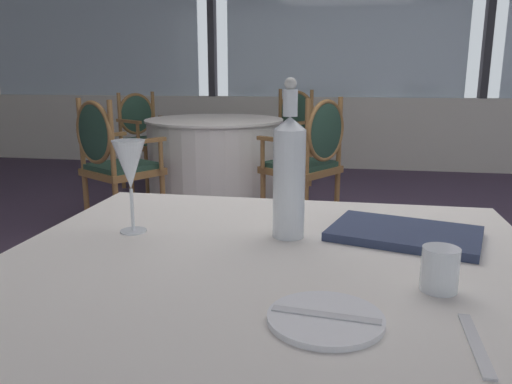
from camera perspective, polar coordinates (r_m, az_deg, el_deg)
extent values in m
plane|color=#47384C|center=(2.69, 7.80, -11.54)|extent=(13.07, 13.07, 0.00)
cube|color=silver|center=(6.19, 9.52, 6.65)|extent=(10.05, 0.12, 0.85)
cube|color=silver|center=(7.00, -18.21, 18.06)|extent=(2.77, 0.02, 1.86)
cube|color=silver|center=(6.21, 10.02, 19.18)|extent=(2.77, 0.02, 1.86)
cube|color=#333338|center=(6.41, -5.05, 19.14)|extent=(0.08, 0.14, 1.86)
cube|color=#333338|center=(6.37, 25.09, 18.04)|extent=(0.08, 0.14, 1.86)
cube|color=white|center=(1.05, 1.35, -8.32)|extent=(1.15, 1.05, 0.02)
cylinder|color=white|center=(0.82, 7.89, -14.05)|extent=(0.18, 0.18, 0.01)
cube|color=silver|center=(0.81, 7.90, -13.72)|extent=(0.17, 0.04, 0.00)
cube|color=silver|center=(0.81, 23.67, -15.51)|extent=(0.02, 0.18, 0.00)
cylinder|color=white|center=(1.17, 3.77, 0.87)|extent=(0.07, 0.07, 0.25)
cone|color=white|center=(1.15, 3.88, 7.82)|extent=(0.07, 0.07, 0.03)
cylinder|color=white|center=(1.14, 3.91, 10.07)|extent=(0.03, 0.03, 0.06)
sphere|color=silver|center=(1.14, 3.95, 12.17)|extent=(0.03, 0.03, 0.03)
cylinder|color=white|center=(1.27, -13.74, -4.32)|extent=(0.06, 0.06, 0.00)
cylinder|color=white|center=(1.26, -13.88, -1.96)|extent=(0.01, 0.01, 0.10)
cone|color=white|center=(1.23, -14.16, 3.01)|extent=(0.08, 0.08, 0.12)
cylinder|color=white|center=(0.96, 20.15, -8.23)|extent=(0.07, 0.07, 0.08)
cube|color=#2D3856|center=(1.24, 16.51, -4.54)|extent=(0.38, 0.30, 0.02)
cylinder|color=white|center=(4.35, -4.74, 8.14)|extent=(1.18, 1.18, 0.02)
cylinder|color=white|center=(4.40, -4.65, 3.30)|extent=(1.15, 1.15, 0.72)
cube|color=olive|center=(5.10, -11.90, 5.32)|extent=(0.63, 0.63, 0.05)
cube|color=#284738|center=(5.09, -11.93, 5.79)|extent=(0.58, 0.58, 0.04)
cylinder|color=olive|center=(5.10, -8.64, 2.81)|extent=(0.04, 0.04, 0.41)
cylinder|color=olive|center=(4.86, -12.28, 2.14)|extent=(0.04, 0.04, 0.41)
cylinder|color=olive|center=(5.41, -11.34, 3.30)|extent=(0.04, 0.04, 0.41)
cylinder|color=olive|center=(5.19, -14.87, 2.69)|extent=(0.04, 0.04, 0.41)
cylinder|color=olive|center=(5.35, -11.58, 8.54)|extent=(0.04, 0.04, 0.48)
cylinder|color=olive|center=(5.12, -15.20, 8.15)|extent=(0.04, 0.04, 0.48)
ellipsoid|color=#284738|center=(5.24, -13.46, 8.62)|extent=(0.25, 0.36, 0.40)
torus|color=olive|center=(5.24, -13.46, 8.62)|extent=(0.25, 0.37, 0.41)
cube|color=olive|center=(5.21, -9.66, 8.29)|extent=(0.33, 0.22, 0.03)
cylinder|color=olive|center=(5.11, -8.63, 6.99)|extent=(0.03, 0.03, 0.22)
cube|color=olive|center=(4.91, -14.27, 7.78)|extent=(0.33, 0.22, 0.03)
cylinder|color=olive|center=(4.81, -13.25, 6.40)|extent=(0.03, 0.03, 0.22)
cube|color=olive|center=(3.82, -14.86, 2.25)|extent=(0.63, 0.63, 0.05)
cube|color=#284738|center=(3.82, -14.90, 2.89)|extent=(0.58, 0.58, 0.04)
cylinder|color=olive|center=(4.14, -13.90, -0.01)|extent=(0.04, 0.04, 0.39)
cylinder|color=olive|center=(3.82, -10.51, -0.94)|extent=(0.04, 0.04, 0.39)
cylinder|color=olive|center=(3.94, -18.70, -1.01)|extent=(0.04, 0.04, 0.39)
cylinder|color=olive|center=(3.60, -15.55, -2.08)|extent=(0.04, 0.04, 0.39)
cylinder|color=olive|center=(3.85, -19.25, 6.26)|extent=(0.04, 0.04, 0.51)
cylinder|color=olive|center=(3.51, -16.06, 5.86)|extent=(0.04, 0.04, 0.51)
ellipsoid|color=#284738|center=(3.67, -17.96, 6.44)|extent=(0.36, 0.25, 0.43)
torus|color=olive|center=(3.67, -17.96, 6.44)|extent=(0.39, 0.26, 0.44)
cube|color=olive|center=(4.01, -16.81, 6.17)|extent=(0.22, 0.33, 0.03)
cylinder|color=olive|center=(4.10, -15.02, 4.87)|extent=(0.03, 0.03, 0.22)
cube|color=olive|center=(3.59, -12.62, 5.65)|extent=(0.22, 0.33, 0.03)
cylinder|color=olive|center=(3.69, -10.75, 4.21)|extent=(0.03, 0.03, 0.22)
cube|color=olive|center=(3.78, 5.09, 2.57)|extent=(0.63, 0.63, 0.05)
cube|color=#284738|center=(3.77, 5.11, 3.21)|extent=(0.58, 0.58, 0.04)
cylinder|color=olive|center=(3.80, 0.79, -0.79)|extent=(0.04, 0.04, 0.40)
cylinder|color=olive|center=(4.10, 4.49, 0.23)|extent=(0.04, 0.04, 0.40)
cylinder|color=olive|center=(3.55, 5.65, -1.83)|extent=(0.04, 0.04, 0.40)
cylinder|color=olive|center=(3.87, 9.17, -0.67)|extent=(0.04, 0.04, 0.40)
cylinder|color=olive|center=(3.46, 5.84, 6.26)|extent=(0.04, 0.04, 0.51)
cylinder|color=olive|center=(3.79, 9.45, 6.76)|extent=(0.04, 0.04, 0.51)
ellipsoid|color=#284738|center=(3.61, 7.94, 6.90)|extent=(0.25, 0.36, 0.43)
torus|color=olive|center=(3.61, 7.94, 6.90)|extent=(0.26, 0.39, 0.44)
cube|color=olive|center=(3.56, 2.47, 5.94)|extent=(0.33, 0.22, 0.03)
cylinder|color=olive|center=(3.66, 0.75, 4.42)|extent=(0.03, 0.03, 0.22)
cube|color=olive|center=(3.95, 7.13, 6.59)|extent=(0.33, 0.22, 0.03)
cylinder|color=olive|center=(4.05, 5.45, 5.22)|extent=(0.03, 0.03, 0.22)
cube|color=olive|center=(5.07, 3.04, 5.28)|extent=(0.63, 0.63, 0.05)
cube|color=#284738|center=(5.06, 3.04, 5.76)|extent=(0.58, 0.58, 0.04)
cylinder|color=olive|center=(4.83, 3.35, 2.21)|extent=(0.04, 0.04, 0.39)
cylinder|color=olive|center=(5.08, -0.17, 2.79)|extent=(0.04, 0.04, 0.39)
cylinder|color=olive|center=(5.14, 6.15, 2.84)|extent=(0.04, 0.04, 0.39)
cylinder|color=olive|center=(5.38, 2.70, 3.37)|extent=(0.04, 0.04, 0.39)
cylinder|color=olive|center=(5.07, 6.29, 8.50)|extent=(0.04, 0.04, 0.53)
cylinder|color=olive|center=(5.32, 2.76, 8.78)|extent=(0.04, 0.04, 0.53)
ellipsoid|color=#284738|center=(5.20, 4.59, 8.94)|extent=(0.36, 0.25, 0.44)
torus|color=olive|center=(5.20, 4.59, 8.94)|extent=(0.40, 0.27, 0.45)
cube|color=olive|center=(4.87, 5.23, 7.82)|extent=(0.22, 0.33, 0.03)
cylinder|color=olive|center=(4.77, 4.18, 6.40)|extent=(0.03, 0.03, 0.22)
cube|color=olive|center=(5.19, 0.76, 8.20)|extent=(0.22, 0.33, 0.03)
cylinder|color=olive|center=(5.09, -0.29, 6.87)|extent=(0.03, 0.03, 0.22)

